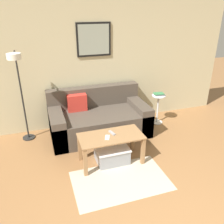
# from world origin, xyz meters

# --- Properties ---
(wall_back) EXTENTS (5.60, 0.09, 2.55)m
(wall_back) POSITION_xyz_m (-0.00, 3.37, 1.28)
(wall_back) COLOR #C6BC93
(wall_back) RESTS_ON ground_plane
(area_rug) EXTENTS (1.36, 0.84, 0.01)m
(area_rug) POSITION_xyz_m (-0.22, 1.41, 0.00)
(area_rug) COLOR #C1B299
(area_rug) RESTS_ON ground_plane
(couch) EXTENTS (1.83, 0.97, 0.85)m
(couch) POSITION_xyz_m (-0.14, 2.86, 0.29)
(couch) COLOR #4C4238
(couch) RESTS_ON ground_plane
(coffee_table) EXTENTS (0.99, 0.49, 0.48)m
(coffee_table) POSITION_xyz_m (-0.21, 1.89, 0.38)
(coffee_table) COLOR #997047
(coffee_table) RESTS_ON ground_plane
(storage_bin) EXTENTS (0.52, 0.41, 0.26)m
(storage_bin) POSITION_xyz_m (-0.19, 1.90, 0.13)
(storage_bin) COLOR gray
(storage_bin) RESTS_ON ground_plane
(floor_lamp) EXTENTS (0.23, 0.54, 1.65)m
(floor_lamp) POSITION_xyz_m (-1.46, 2.87, 1.21)
(floor_lamp) COLOR black
(floor_lamp) RESTS_ON ground_plane
(side_table) EXTENTS (0.29, 0.29, 0.62)m
(side_table) POSITION_xyz_m (1.16, 2.90, 0.37)
(side_table) COLOR white
(side_table) RESTS_ON ground_plane
(book_stack) EXTENTS (0.23, 0.20, 0.05)m
(book_stack) POSITION_xyz_m (1.15, 2.89, 0.64)
(book_stack) COLOR silver
(book_stack) RESTS_ON side_table
(remote_control) EXTENTS (0.08, 0.16, 0.02)m
(remote_control) POSITION_xyz_m (-0.17, 1.95, 0.49)
(remote_control) COLOR #99999E
(remote_control) RESTS_ON coffee_table
(cell_phone) EXTENTS (0.11, 0.15, 0.01)m
(cell_phone) POSITION_xyz_m (-0.28, 1.85, 0.48)
(cell_phone) COLOR silver
(cell_phone) RESTS_ON coffee_table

